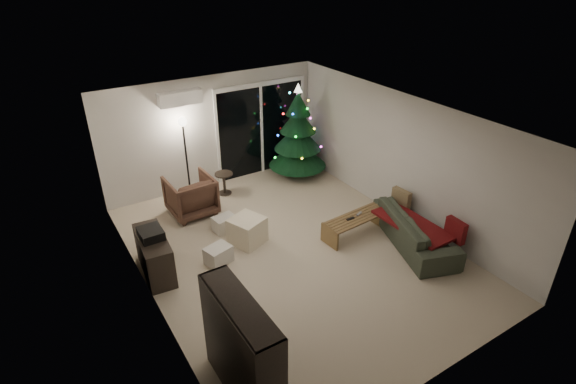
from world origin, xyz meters
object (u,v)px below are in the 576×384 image
at_px(armchair, 191,196).
at_px(christmas_tree, 298,131).
at_px(media_cabinet, 155,255).
at_px(sofa, 415,229).
at_px(bookshelf, 228,357).
at_px(coffee_table, 356,226).

relative_size(armchair, christmas_tree, 0.41).
xyz_separation_m(media_cabinet, sofa, (4.30, -1.68, -0.05)).
bearing_deg(bookshelf, sofa, 31.03).
relative_size(bookshelf, christmas_tree, 0.64).
xyz_separation_m(bookshelf, christmas_tree, (4.07, 4.76, 0.40)).
distance_m(media_cabinet, christmas_tree, 4.55).
bearing_deg(coffee_table, sofa, -49.35).
xyz_separation_m(bookshelf, sofa, (4.30, 1.18, -0.41)).
xyz_separation_m(sofa, coffee_table, (-0.75, 0.76, -0.10)).
relative_size(media_cabinet, christmas_tree, 0.51).
height_order(sofa, coffee_table, sofa).
bearing_deg(media_cabinet, sofa, -16.36).
xyz_separation_m(armchair, coffee_table, (2.31, -2.43, -0.20)).
bearing_deg(christmas_tree, sofa, -86.30).
relative_size(bookshelf, media_cabinet, 1.26).
xyz_separation_m(armchair, christmas_tree, (2.84, 0.38, 0.70)).
xyz_separation_m(media_cabinet, christmas_tree, (4.07, 1.89, 0.75)).
bearing_deg(bookshelf, media_cabinet, 105.65).
height_order(media_cabinet, sofa, media_cabinet).
bearing_deg(christmas_tree, media_cabinet, -155.05).
relative_size(sofa, coffee_table, 1.59).
xyz_separation_m(armchair, sofa, (3.07, -3.19, -0.11)).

